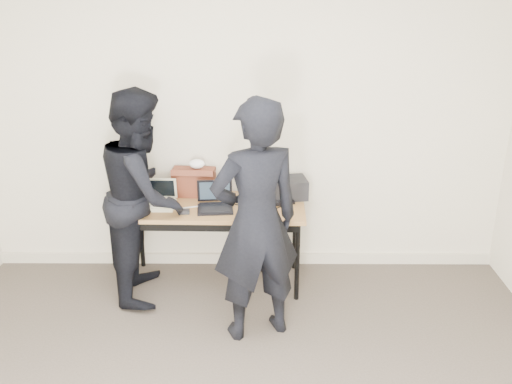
{
  "coord_description": "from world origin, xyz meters",
  "views": [
    {
      "loc": [
        0.12,
        -2.44,
        2.52
      ],
      "look_at": [
        0.1,
        1.6,
        0.95
      ],
      "focal_mm": 40.0,
      "sensor_mm": 36.0,
      "label": 1
    }
  ],
  "objects_px": {
    "person_typist": "(256,222)",
    "person_observer": "(143,195)",
    "laptop_center": "(215,202)",
    "desk": "(214,212)",
    "leather_satchel": "(194,181)",
    "laptop_beige": "(160,201)",
    "laptop_right": "(266,191)",
    "equipment_box": "(289,188)"
  },
  "relations": [
    {
      "from": "laptop_right",
      "to": "person_typist",
      "type": "relative_size",
      "value": 0.26
    },
    {
      "from": "laptop_beige",
      "to": "leather_satchel",
      "type": "height_order",
      "value": "leather_satchel"
    },
    {
      "from": "laptop_center",
      "to": "desk",
      "type": "bearing_deg",
      "value": 104.06
    },
    {
      "from": "laptop_center",
      "to": "equipment_box",
      "type": "relative_size",
      "value": 1.06
    },
    {
      "from": "desk",
      "to": "laptop_right",
      "type": "bearing_deg",
      "value": 21.6
    },
    {
      "from": "leather_satchel",
      "to": "person_typist",
      "type": "height_order",
      "value": "person_typist"
    },
    {
      "from": "person_observer",
      "to": "leather_satchel",
      "type": "bearing_deg",
      "value": -50.39
    },
    {
      "from": "desk",
      "to": "laptop_right",
      "type": "height_order",
      "value": "laptop_right"
    },
    {
      "from": "laptop_center",
      "to": "person_typist",
      "type": "bearing_deg",
      "value": -68.19
    },
    {
      "from": "leather_satchel",
      "to": "person_typist",
      "type": "xyz_separation_m",
      "value": [
        0.53,
        -0.95,
        0.04
      ]
    },
    {
      "from": "desk",
      "to": "leather_satchel",
      "type": "xyz_separation_m",
      "value": [
        -0.18,
        0.23,
        0.19
      ]
    },
    {
      "from": "laptop_right",
      "to": "equipment_box",
      "type": "distance_m",
      "value": 0.19
    },
    {
      "from": "equipment_box",
      "to": "person_typist",
      "type": "relative_size",
      "value": 0.16
    },
    {
      "from": "laptop_center",
      "to": "person_typist",
      "type": "distance_m",
      "value": 0.76
    },
    {
      "from": "desk",
      "to": "laptop_beige",
      "type": "distance_m",
      "value": 0.45
    },
    {
      "from": "laptop_beige",
      "to": "laptop_center",
      "type": "height_order",
      "value": "laptop_center"
    },
    {
      "from": "desk",
      "to": "person_observer",
      "type": "relative_size",
      "value": 0.88
    },
    {
      "from": "laptop_center",
      "to": "person_observer",
      "type": "xyz_separation_m",
      "value": [
        -0.57,
        -0.06,
        0.09
      ]
    },
    {
      "from": "laptop_center",
      "to": "leather_satchel",
      "type": "height_order",
      "value": "leather_satchel"
    },
    {
      "from": "laptop_center",
      "to": "laptop_right",
      "type": "xyz_separation_m",
      "value": [
        0.42,
        0.22,
        0.01
      ]
    },
    {
      "from": "desk",
      "to": "leather_satchel",
      "type": "height_order",
      "value": "leather_satchel"
    },
    {
      "from": "laptop_right",
      "to": "person_observer",
      "type": "bearing_deg",
      "value": 177.89
    },
    {
      "from": "laptop_center",
      "to": "person_observer",
      "type": "relative_size",
      "value": 0.18
    },
    {
      "from": "person_observer",
      "to": "laptop_center",
      "type": "bearing_deg",
      "value": -87.1
    },
    {
      "from": "laptop_beige",
      "to": "person_typist",
      "type": "distance_m",
      "value": 1.08
    },
    {
      "from": "laptop_right",
      "to": "person_observer",
      "type": "height_order",
      "value": "person_observer"
    },
    {
      "from": "desk",
      "to": "person_typist",
      "type": "bearing_deg",
      "value": -62.57
    },
    {
      "from": "desk",
      "to": "leather_satchel",
      "type": "bearing_deg",
      "value": 129.55
    },
    {
      "from": "person_typist",
      "to": "person_observer",
      "type": "relative_size",
      "value": 1.04
    },
    {
      "from": "person_typist",
      "to": "laptop_right",
      "type": "bearing_deg",
      "value": -116.64
    },
    {
      "from": "laptop_right",
      "to": "person_observer",
      "type": "relative_size",
      "value": 0.27
    },
    {
      "from": "leather_satchel",
      "to": "equipment_box",
      "type": "xyz_separation_m",
      "value": [
        0.81,
        -0.04,
        -0.04
      ]
    },
    {
      "from": "laptop_right",
      "to": "equipment_box",
      "type": "height_order",
      "value": "laptop_right"
    },
    {
      "from": "equipment_box",
      "to": "person_typist",
      "type": "distance_m",
      "value": 0.96
    },
    {
      "from": "desk",
      "to": "laptop_right",
      "type": "relative_size",
      "value": 3.27
    },
    {
      "from": "laptop_beige",
      "to": "laptop_right",
      "type": "relative_size",
      "value": 0.57
    },
    {
      "from": "desk",
      "to": "person_typist",
      "type": "distance_m",
      "value": 0.84
    },
    {
      "from": "desk",
      "to": "person_typist",
      "type": "xyz_separation_m",
      "value": [
        0.35,
        -0.72,
        0.23
      ]
    },
    {
      "from": "laptop_right",
      "to": "equipment_box",
      "type": "bearing_deg",
      "value": -9.27
    },
    {
      "from": "laptop_beige",
      "to": "person_observer",
      "type": "bearing_deg",
      "value": -133.31
    },
    {
      "from": "laptop_right",
      "to": "equipment_box",
      "type": "relative_size",
      "value": 1.59
    },
    {
      "from": "desk",
      "to": "person_typist",
      "type": "relative_size",
      "value": 0.85
    }
  ]
}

